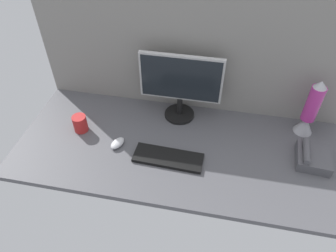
{
  "coord_description": "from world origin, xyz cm",
  "views": [
    {
      "loc": [
        16.96,
        -119.01,
        128.15
      ],
      "look_at": [
        -1.63,
        0.0,
        14.0
      ],
      "focal_mm": 33.52,
      "sensor_mm": 36.0,
      "label": 1
    }
  ],
  "objects": [
    {
      "name": "ground_plane",
      "position": [
        0.0,
        0.0,
        -1.5
      ],
      "size": [
        180.0,
        80.0,
        3.0
      ],
      "primitive_type": "cube",
      "color": "#515156"
    },
    {
      "name": "cubicle_wall_back",
      "position": [
        0.0,
        37.5,
        36.98
      ],
      "size": [
        180.0,
        5.0,
        73.96
      ],
      "color": "gray",
      "rests_on": "ground_plane"
    },
    {
      "name": "monitor",
      "position": [
        -4.08,
        25.14,
        23.34
      ],
      "size": [
        47.18,
        18.0,
        41.43
      ],
      "color": "black",
      "rests_on": "ground_plane"
    },
    {
      "name": "keyboard",
      "position": [
        -4.04,
        -11.52,
        1.0
      ],
      "size": [
        37.47,
        14.41,
        2.0
      ],
      "primitive_type": "cube",
      "rotation": [
        0.0,
        0.0,
        -0.04
      ],
      "color": "black",
      "rests_on": "ground_plane"
    },
    {
      "name": "mouse",
      "position": [
        -33.65,
        -7.13,
        1.7
      ],
      "size": [
        8.61,
        10.95,
        3.4
      ],
      "primitive_type": "ellipsoid",
      "rotation": [
        0.0,
        0.0,
        -0.36
      ],
      "color": "silver",
      "rests_on": "ground_plane"
    },
    {
      "name": "mug_red_plastic",
      "position": [
        -58.25,
        0.79,
        5.04
      ],
      "size": [
        8.04,
        8.04,
        10.08
      ],
      "color": "red",
      "rests_on": "ground_plane"
    },
    {
      "name": "lava_lamp",
      "position": [
        68.75,
        24.76,
        14.77
      ],
      "size": [
        10.76,
        10.76,
        35.2
      ],
      "color": "#A5A5AD",
      "rests_on": "ground_plane"
    },
    {
      "name": "desk_phone",
      "position": [
        70.71,
        1.87,
        3.19
      ],
      "size": [
        18.51,
        20.34,
        8.8
      ],
      "color": "#4C4C51",
      "rests_on": "ground_plane"
    }
  ]
}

